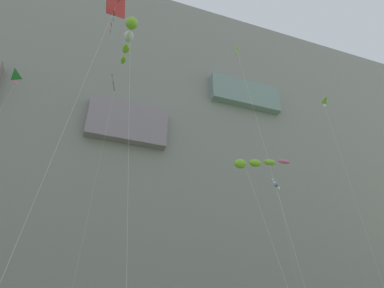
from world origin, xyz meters
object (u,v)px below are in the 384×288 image
kite_delta_high_left (325,116)px  kite_windsock_upper_mid (277,187)px  kite_banner_far_left (107,116)px  kite_windsock_upper_left (129,35)px  kite_windsock_mid_center (254,163)px  kite_diamond_upper_right (115,6)px  kite_delta_low_left (19,86)px  kite_diamond_high_center (241,66)px

kite_delta_high_left → kite_windsock_upper_mid: kite_delta_high_left is taller
kite_banner_far_left → kite_windsock_upper_left: bearing=-88.9°
kite_windsock_mid_center → kite_diamond_upper_right: (-12.12, -4.87, 7.22)m
kite_delta_high_left → kite_windsock_upper_left: bearing=-165.5°
kite_delta_low_left → kite_banner_far_left: 11.49m
kite_diamond_high_center → kite_windsock_upper_mid: bearing=52.6°
kite_windsock_upper_mid → kite_diamond_upper_right: 35.56m
kite_windsock_mid_center → kite_diamond_upper_right: kite_diamond_upper_right is taller
kite_diamond_high_center → kite_delta_high_left: bearing=24.0°
kite_windsock_mid_center → kite_windsock_upper_mid: bearing=52.5°
kite_diamond_high_center → kite_windsock_upper_left: 9.82m
kite_windsock_upper_mid → kite_windsock_mid_center: (-14.40, -18.77, -8.75)m
kite_diamond_high_center → kite_windsock_mid_center: size_ratio=1.78×
kite_delta_low_left → kite_diamond_upper_right: bearing=-65.4°
kite_windsock_mid_center → kite_delta_low_left: bearing=144.2°
kite_delta_high_left → kite_delta_low_left: size_ratio=0.93×
kite_windsock_upper_left → kite_banner_far_left: kite_banner_far_left is taller
kite_diamond_high_center → kite_delta_low_left: bearing=140.9°
kite_diamond_high_center → kite_windsock_upper_left: (-9.82, 0.04, 0.17)m
kite_delta_high_left → kite_banner_far_left: size_ratio=0.89×
kite_windsock_upper_mid → kite_delta_high_left: bearing=-95.4°
kite_banner_far_left → kite_diamond_upper_right: 17.96m
kite_delta_high_left → kite_diamond_high_center: 15.51m
kite_windsock_mid_center → kite_banner_far_left: kite_banner_far_left is taller
kite_windsock_mid_center → kite_banner_far_left: 19.98m
kite_windsock_mid_center → kite_delta_high_left: bearing=20.9°
kite_delta_low_left → kite_windsock_upper_left: bearing=-57.3°
kite_diamond_high_center → kite_diamond_upper_right: kite_diamond_high_center is taller
kite_banner_far_left → kite_diamond_upper_right: kite_banner_far_left is taller
kite_diamond_high_center → kite_diamond_upper_right: size_ratio=1.14×
kite_diamond_high_center → kite_windsock_mid_center: bearing=54.0°
kite_delta_high_left → kite_delta_low_left: bearing=163.1°
kite_delta_high_left → kite_windsock_mid_center: (-13.10, -5.00, -11.42)m
kite_windsock_upper_left → kite_windsock_mid_center: kite_windsock_upper_left is taller
kite_banner_far_left → kite_diamond_upper_right: bearing=-93.7°
kite_diamond_high_center → kite_delta_low_left: (-20.53, 16.69, 5.89)m
kite_delta_low_left → kite_windsock_mid_center: (21.41, -15.47, -14.77)m
kite_diamond_high_center → kite_diamond_upper_right: bearing=-162.0°
kite_windsock_upper_left → kite_windsock_mid_center: bearing=6.3°
kite_windsock_upper_left → kite_delta_low_left: 20.60m
kite_delta_low_left → kite_diamond_high_center: bearing=-39.1°
kite_diamond_upper_right → kite_windsock_upper_mid: bearing=41.7°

